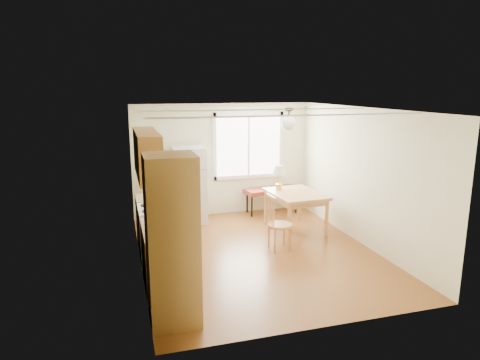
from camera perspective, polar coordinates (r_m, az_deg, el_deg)
name	(u,v)px	position (r m, az deg, el deg)	size (l,w,h in m)	color
room_shell	(258,183)	(7.27, 2.42, -0.43)	(4.60, 5.60, 2.62)	#5E3113
kitchen_run	(161,227)	(6.43, -10.50, -6.14)	(0.65, 3.40, 2.20)	brown
window_unit	(249,146)	(9.71, 1.15, 4.62)	(1.64, 0.05, 1.51)	white
pendant_light	(289,122)	(7.73, 6.50, 7.67)	(0.26, 0.26, 0.40)	black
refrigerator	(189,185)	(9.12, -6.83, -0.69)	(0.67, 0.70, 1.62)	silver
bench	(272,191)	(9.82, 4.24, -1.44)	(1.32, 0.66, 0.58)	maroon
dining_table	(295,198)	(8.64, 7.39, -2.34)	(1.02, 1.31, 0.78)	#B77D46
chair	(275,219)	(7.59, 4.71, -5.22)	(0.44, 0.44, 1.00)	#B77D46
table_lamp	(279,172)	(8.77, 5.23, 1.04)	(0.29, 0.29, 0.50)	gold
coffee_maker	(163,221)	(6.07, -10.29, -5.42)	(0.22, 0.26, 0.34)	black
kettle	(159,212)	(6.60, -10.81, -4.23)	(0.12, 0.12, 0.24)	red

